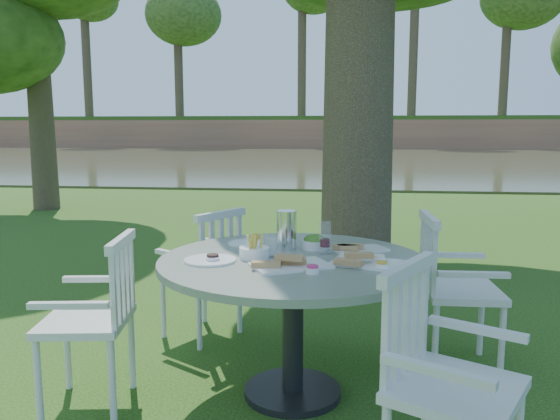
# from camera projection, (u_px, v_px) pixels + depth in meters

# --- Properties ---
(ground) EXTENTS (140.00, 140.00, 0.00)m
(ground) POSITION_uv_depth(u_px,v_px,m) (277.00, 315.00, 4.51)
(ground) COLOR #17380B
(ground) RESTS_ON ground
(table) EXTENTS (1.50, 1.50, 0.81)m
(table) POSITION_uv_depth(u_px,v_px,m) (293.00, 283.00, 3.06)
(table) COLOR black
(table) RESTS_ON ground
(chair_ne) EXTENTS (0.49, 0.52, 0.99)m
(chair_ne) POSITION_uv_depth(u_px,v_px,m) (446.00, 280.00, 3.45)
(chair_ne) COLOR silver
(chair_ne) RESTS_ON ground
(chair_nw) EXTENTS (0.63, 0.64, 0.95)m
(chair_nw) POSITION_uv_depth(u_px,v_px,m) (210.00, 264.00, 3.94)
(chair_nw) COLOR silver
(chair_nw) RESTS_ON ground
(chair_sw) EXTENTS (0.52, 0.54, 0.95)m
(chair_sw) POSITION_uv_depth(u_px,v_px,m) (103.00, 309.00, 2.96)
(chair_sw) COLOR silver
(chair_sw) RESTS_ON ground
(chair_se) EXTENTS (0.65, 0.66, 0.99)m
(chair_se) POSITION_uv_depth(u_px,v_px,m) (433.00, 367.00, 2.19)
(chair_se) COLOR silver
(chair_se) RESTS_ON ground
(tableware) EXTENTS (1.24, 0.86, 0.23)m
(tableware) POSITION_uv_depth(u_px,v_px,m) (294.00, 248.00, 3.10)
(tableware) COLOR white
(tableware) RESTS_ON table
(river) EXTENTS (100.00, 28.00, 0.12)m
(river) POSITION_uv_depth(u_px,v_px,m) (335.00, 160.00, 27.09)
(river) COLOR #373A22
(river) RESTS_ON ground
(far_bank) EXTENTS (100.00, 18.00, 15.20)m
(far_bank) POSITION_uv_depth(u_px,v_px,m) (345.00, 57.00, 43.78)
(far_bank) COLOR brown
(far_bank) RESTS_ON ground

